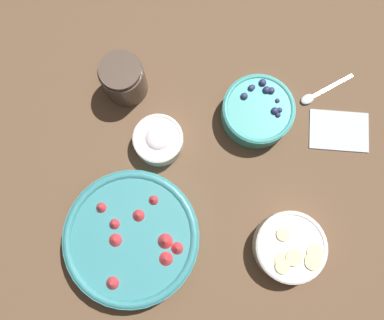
{
  "coord_description": "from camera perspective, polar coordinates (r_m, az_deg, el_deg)",
  "views": [
    {
      "loc": [
        0.06,
        0.14,
        0.8
      ],
      "look_at": [
        0.05,
        -0.0,
        0.04
      ],
      "focal_mm": 35.0,
      "sensor_mm": 36.0,
      "label": 1
    }
  ],
  "objects": [
    {
      "name": "jar_chocolate",
      "position": [
        0.83,
        -10.32,
        11.94
      ],
      "size": [
        0.09,
        0.09,
        0.1
      ],
      "color": "#4C3D33",
      "rests_on": "ground_plane"
    },
    {
      "name": "bowl_strawberries",
      "position": [
        0.78,
        -9.04,
        -11.59
      ],
      "size": [
        0.27,
        0.27,
        0.08
      ],
      "color": "teal",
      "rests_on": "ground_plane"
    },
    {
      "name": "bowl_cream",
      "position": [
        0.8,
        -5.13,
        3.07
      ],
      "size": [
        0.11,
        0.11,
        0.05
      ],
      "color": "silver",
      "rests_on": "ground_plane"
    },
    {
      "name": "ground_plane",
      "position": [
        0.82,
        3.47,
        -0.61
      ],
      "size": [
        4.0,
        4.0,
        0.0
      ],
      "primitive_type": "plane",
      "color": "brown"
    },
    {
      "name": "bowl_bananas",
      "position": [
        0.8,
        14.66,
        -12.69
      ],
      "size": [
        0.14,
        0.14,
        0.05
      ],
      "color": "silver",
      "rests_on": "ground_plane"
    },
    {
      "name": "spoon",
      "position": [
        0.9,
        18.53,
        9.5
      ],
      "size": [
        0.13,
        0.07,
        0.01
      ],
      "color": "silver",
      "rests_on": "ground_plane"
    },
    {
      "name": "bowl_blueberries",
      "position": [
        0.82,
        9.98,
        7.38
      ],
      "size": [
        0.15,
        0.15,
        0.06
      ],
      "color": "teal",
      "rests_on": "ground_plane"
    },
    {
      "name": "napkin",
      "position": [
        0.89,
        21.52,
        4.21
      ],
      "size": [
        0.14,
        0.11,
        0.01
      ],
      "color": "#B2BCC6",
      "rests_on": "ground_plane"
    }
  ]
}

